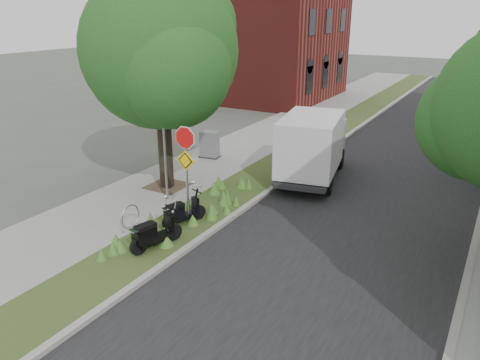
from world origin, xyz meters
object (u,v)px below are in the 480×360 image
(utility_cabinet, at_px, (210,145))
(box_truck, at_px, (313,144))
(scooter_near, at_px, (151,236))
(scooter_far, at_px, (180,215))
(sign_assembly, at_px, (186,155))

(utility_cabinet, bearing_deg, box_truck, -1.54)
(scooter_near, distance_m, utility_cabinet, 8.66)
(scooter_near, height_order, utility_cabinet, utility_cabinet)
(scooter_far, relative_size, box_truck, 0.29)
(sign_assembly, distance_m, scooter_near, 2.63)
(scooter_far, bearing_deg, utility_cabinet, 116.16)
(sign_assembly, xyz_separation_m, scooter_near, (0.12, -1.91, -1.81))
(scooter_near, distance_m, scooter_far, 1.63)
(scooter_near, xyz_separation_m, box_truck, (1.58, 7.84, 0.96))
(scooter_far, xyz_separation_m, box_truck, (1.82, 6.23, 0.99))
(sign_assembly, height_order, box_truck, sign_assembly)
(scooter_near, xyz_separation_m, utility_cabinet, (-3.36, 7.98, 0.17))
(sign_assembly, distance_m, scooter_far, 1.87)
(scooter_far, height_order, utility_cabinet, utility_cabinet)
(sign_assembly, xyz_separation_m, scooter_far, (-0.11, -0.29, -1.84))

